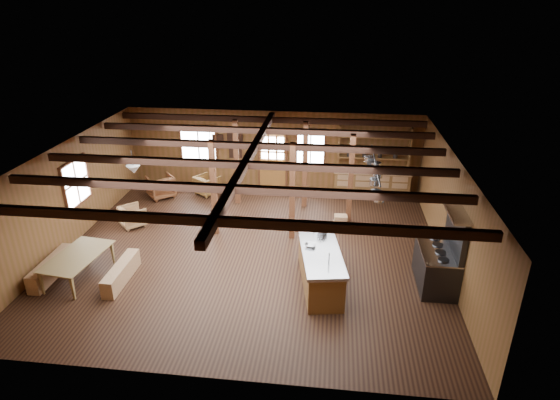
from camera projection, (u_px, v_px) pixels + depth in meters
The scene contains 22 objects.
room at pixel (250, 205), 11.99m from camera, with size 10.04×9.04×2.84m.
ceiling_joists at pixel (250, 156), 11.63m from camera, with size 9.80×8.82×0.18m.
timber_posts at pixel (280, 177), 13.82m from camera, with size 3.95×2.35×2.80m.
back_door at pixel (273, 166), 16.24m from camera, with size 1.02×0.08×2.15m.
window_back_left at pixel (198, 143), 16.23m from camera, with size 1.32×0.06×1.32m.
window_back_right at pixel (311, 147), 15.82m from camera, with size 1.02×0.06×1.32m.
window_left at pixel (76, 182), 12.89m from camera, with size 0.14×1.24×1.32m.
notice_boards at pixel (229, 143), 16.10m from camera, with size 1.08×0.03×0.90m.
back_counter at pixel (372, 180), 15.77m from camera, with size 2.55×0.60×2.45m.
pendant_lamps at pixel (175, 158), 12.79m from camera, with size 1.86×2.36×0.66m.
pot_rack at pixel (375, 175), 11.58m from camera, with size 0.40×3.00×0.46m.
kitchen_island at pixel (320, 266), 11.04m from camera, with size 1.28×2.61×1.20m.
step_stool at pixel (341, 221), 13.86m from camera, with size 0.42×0.30×0.38m, color olive.
commercial_range at pixel (439, 261), 10.94m from camera, with size 0.84×1.64×2.03m.
dining_table at pixel (80, 267), 11.31m from camera, with size 1.79×1.00×0.63m, color olive.
bench_wall at pixel (52, 268), 11.43m from camera, with size 0.31×1.66×0.46m, color olive.
bench_aisle at pixel (121, 273), 11.24m from camera, with size 0.30×1.60×0.44m, color olive.
armchair_a at pixel (161, 186), 15.85m from camera, with size 0.80×0.83×0.75m, color brown.
armchair_b at pixel (207, 185), 16.11m from camera, with size 0.71×0.73×0.66m, color brown.
armchair_c at pixel (133, 216), 13.89m from camera, with size 0.67×0.68×0.62m, color olive.
counter_pot at pixel (321, 229), 11.56m from camera, with size 0.32×0.32×0.19m, color #B4B6BB.
bowl at pixel (310, 245), 10.95m from camera, with size 0.25×0.25×0.06m, color silver.
Camera 1 is at (2.04, -10.74, 6.38)m, focal length 30.00 mm.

